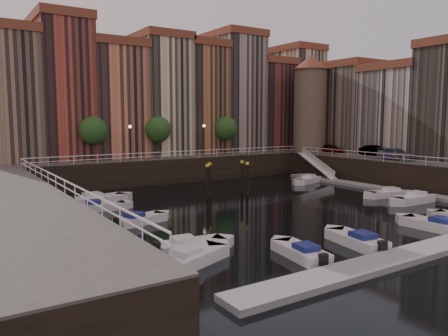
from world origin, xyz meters
TOP-DOWN VIEW (x-y plane):
  - ground at (0.00, 0.00)m, footprint 200.00×200.00m
  - quay_far at (0.00, 26.00)m, footprint 80.00×20.00m
  - dock_left at (-16.20, -1.00)m, footprint 2.00×28.00m
  - dock_right at (16.20, -1.00)m, footprint 2.00×28.00m
  - dock_near at (0.00, -17.00)m, footprint 30.00×2.00m
  - mountains at (1.72, 110.00)m, footprint 145.00×100.00m
  - far_terrace at (3.31, 23.50)m, footprint 48.70×10.30m
  - right_terrace at (26.50, 3.80)m, footprint 9.30×24.30m
  - corner_tower at (20.00, 14.50)m, footprint 5.20×5.20m
  - promenade_trees at (-1.33, 18.20)m, footprint 21.20×3.20m
  - street_lamps at (-1.00, 17.20)m, footprint 10.36×0.36m
  - railings at (0.00, 4.88)m, footprint 36.08×34.04m
  - gangway at (17.10, 10.00)m, footprint 2.78×8.32m
  - mooring_pilings at (-0.17, 5.48)m, footprint 5.37×2.01m
  - boat_left_0 at (-13.44, -11.21)m, footprint 4.83×3.27m
  - boat_left_1 at (-12.39, -9.02)m, footprint 4.51×2.08m
  - boat_left_2 at (-12.34, -0.91)m, footprint 4.37×2.41m
  - boat_left_3 at (-13.38, 5.61)m, footprint 4.42×2.26m
  - boat_left_4 at (-12.60, 8.55)m, footprint 5.31×2.40m
  - boat_right_1 at (12.57, -7.22)m, footprint 4.98×1.92m
  - boat_right_2 at (13.23, -3.92)m, footprint 4.60×2.41m
  - boat_right_4 at (13.30, 7.77)m, footprint 4.75×3.03m
  - boat_near_0 at (-7.63, -13.63)m, footprint 2.14×4.41m
  - boat_near_1 at (-3.05, -13.78)m, footprint 2.38×4.72m
  - boat_near_2 at (4.76, -14.17)m, footprint 1.90×4.74m
  - car_a at (21.11, 11.28)m, footprint 1.73×3.89m
  - car_b at (21.57, 4.19)m, footprint 1.91×4.54m
  - car_c at (20.16, 0.26)m, footprint 2.33×4.84m

SIDE VIEW (x-z plane):
  - ground at x=0.00m, z-range 0.00..0.00m
  - dock_left at x=-16.20m, z-range 0.00..0.35m
  - dock_right at x=16.20m, z-range 0.00..0.35m
  - dock_near at x=0.00m, z-range 0.00..0.35m
  - boat_left_2 at x=-12.34m, z-range -0.16..0.82m
  - boat_left_3 at x=-13.38m, z-range -0.16..0.83m
  - boat_near_0 at x=-7.63m, z-range -0.16..0.83m
  - boat_left_1 at x=-12.39m, z-range -0.17..0.85m
  - boat_right_2 at x=13.23m, z-range -0.17..0.86m
  - boat_near_1 at x=-3.05m, z-range -0.17..0.89m
  - boat_right_4 at x=13.30m, z-range -0.17..0.89m
  - boat_near_2 at x=4.76m, z-range -0.18..0.90m
  - boat_left_0 at x=-13.44m, z-range -0.18..0.92m
  - boat_right_1 at x=12.57m, z-range -0.19..0.95m
  - boat_left_4 at x=-12.60m, z-range -0.20..1.00m
  - quay_far at x=0.00m, z-range 0.00..3.00m
  - mooring_pilings at x=-0.17m, z-range -0.24..3.54m
  - gangway at x=17.10m, z-range 0.05..3.78m
  - car_a at x=21.11m, z-range 3.00..4.30m
  - car_c at x=20.16m, z-range 3.00..4.36m
  - car_b at x=21.57m, z-range 3.00..4.46m
  - railings at x=0.00m, z-range 3.53..4.05m
  - street_lamps at x=-1.00m, z-range 3.81..7.99m
  - promenade_trees at x=-1.33m, z-range 3.98..9.18m
  - mountains at x=1.72m, z-range -1.08..16.92m
  - right_terrace at x=26.50m, z-range 2.56..16.56m
  - corner_tower at x=20.00m, z-range 3.29..17.09m
  - far_terrace at x=3.31m, z-range 2.20..19.70m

